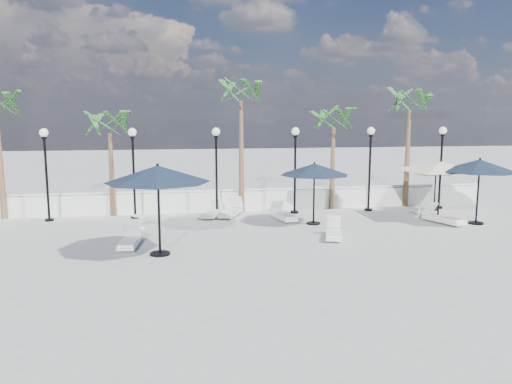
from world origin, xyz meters
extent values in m
plane|color=#9B9C97|center=(0.00, 0.00, 0.00)|extent=(100.00, 100.00, 0.00)
cube|color=silver|center=(0.00, 7.50, 0.45)|extent=(26.00, 0.30, 0.90)
cube|color=silver|center=(0.00, 7.50, 0.97)|extent=(26.00, 0.12, 0.08)
cylinder|color=black|center=(-7.00, 6.50, 0.05)|extent=(0.36, 0.36, 0.10)
cylinder|color=black|center=(-7.00, 6.50, 1.75)|extent=(0.10, 0.10, 3.50)
cylinder|color=black|center=(-7.00, 6.50, 3.45)|extent=(0.18, 0.18, 0.10)
sphere|color=white|center=(-7.00, 6.50, 3.66)|extent=(0.36, 0.36, 0.36)
cylinder|color=black|center=(-3.50, 6.50, 0.05)|extent=(0.36, 0.36, 0.10)
cylinder|color=black|center=(-3.50, 6.50, 1.75)|extent=(0.10, 0.10, 3.50)
cylinder|color=black|center=(-3.50, 6.50, 3.45)|extent=(0.18, 0.18, 0.10)
sphere|color=white|center=(-3.50, 6.50, 3.66)|extent=(0.36, 0.36, 0.36)
cylinder|color=black|center=(0.00, 6.50, 0.05)|extent=(0.36, 0.36, 0.10)
cylinder|color=black|center=(0.00, 6.50, 1.75)|extent=(0.10, 0.10, 3.50)
cylinder|color=black|center=(0.00, 6.50, 3.45)|extent=(0.18, 0.18, 0.10)
sphere|color=white|center=(0.00, 6.50, 3.66)|extent=(0.36, 0.36, 0.36)
cylinder|color=black|center=(3.50, 6.50, 0.05)|extent=(0.36, 0.36, 0.10)
cylinder|color=black|center=(3.50, 6.50, 1.75)|extent=(0.10, 0.10, 3.50)
cylinder|color=black|center=(3.50, 6.50, 3.45)|extent=(0.18, 0.18, 0.10)
sphere|color=white|center=(3.50, 6.50, 3.66)|extent=(0.36, 0.36, 0.36)
cylinder|color=black|center=(7.00, 6.50, 0.05)|extent=(0.36, 0.36, 0.10)
cylinder|color=black|center=(7.00, 6.50, 1.75)|extent=(0.10, 0.10, 3.50)
cylinder|color=black|center=(7.00, 6.50, 3.45)|extent=(0.18, 0.18, 0.10)
sphere|color=white|center=(7.00, 6.50, 3.66)|extent=(0.36, 0.36, 0.36)
cylinder|color=black|center=(10.50, 6.50, 0.05)|extent=(0.36, 0.36, 0.10)
cylinder|color=black|center=(10.50, 6.50, 1.75)|extent=(0.10, 0.10, 3.50)
cylinder|color=black|center=(10.50, 6.50, 3.45)|extent=(0.18, 0.18, 0.10)
sphere|color=white|center=(10.50, 6.50, 3.66)|extent=(0.36, 0.36, 0.36)
cone|color=brown|center=(-9.00, 7.30, 2.20)|extent=(0.28, 0.28, 4.40)
cone|color=brown|center=(-4.50, 7.30, 1.80)|extent=(0.28, 0.28, 3.60)
cone|color=brown|center=(1.20, 7.30, 2.50)|extent=(0.28, 0.28, 5.00)
cone|color=brown|center=(5.50, 7.30, 1.90)|extent=(0.28, 0.28, 3.80)
cone|color=brown|center=(9.20, 7.30, 2.30)|extent=(0.28, 0.28, 4.60)
cube|color=white|center=(-3.33, 1.66, 0.13)|extent=(0.71, 1.69, 0.09)
cube|color=white|center=(-3.36, 1.44, 0.23)|extent=(0.62, 1.16, 0.09)
cube|color=white|center=(-3.27, 2.32, 0.46)|extent=(0.55, 0.44, 0.51)
cube|color=white|center=(-0.22, 6.20, 0.13)|extent=(1.10, 1.75, 0.09)
cube|color=white|center=(-0.30, 5.99, 0.23)|extent=(0.88, 1.23, 0.09)
cube|color=white|center=(0.01, 6.83, 0.47)|extent=(0.63, 0.55, 0.52)
cube|color=white|center=(0.58, 6.20, 0.15)|extent=(1.32, 1.94, 0.10)
cube|color=white|center=(0.48, 5.97, 0.26)|extent=(1.04, 1.38, 0.10)
cube|color=white|center=(0.88, 6.88, 0.52)|extent=(0.71, 0.64, 0.58)
cube|color=white|center=(2.66, 5.05, 0.14)|extent=(0.91, 1.79, 0.09)
cube|color=white|center=(2.71, 4.82, 0.24)|extent=(0.76, 1.24, 0.09)
cube|color=white|center=(2.52, 5.73, 0.48)|extent=(0.61, 0.51, 0.54)
cube|color=white|center=(8.95, 3.33, 0.14)|extent=(1.19, 1.86, 0.10)
cube|color=white|center=(9.03, 3.11, 0.25)|extent=(0.95, 1.31, 0.10)
cube|color=white|center=(8.69, 4.00, 0.50)|extent=(0.67, 0.59, 0.55)
cube|color=white|center=(3.78, 1.73, 0.13)|extent=(1.03, 1.74, 0.09)
cube|color=white|center=(3.71, 1.52, 0.23)|extent=(0.83, 1.22, 0.09)
cube|color=white|center=(3.98, 2.36, 0.46)|extent=(0.61, 0.53, 0.52)
cylinder|color=white|center=(-3.18, 4.46, 0.02)|extent=(0.42, 0.42, 0.03)
cylinder|color=white|center=(-3.18, 4.46, 0.25)|extent=(0.06, 0.06, 0.50)
cylinder|color=white|center=(-3.18, 4.46, 0.51)|extent=(0.54, 0.54, 0.03)
cylinder|color=white|center=(8.63, 4.78, 0.01)|extent=(0.37, 0.37, 0.03)
cylinder|color=white|center=(8.63, 4.78, 0.22)|extent=(0.06, 0.06, 0.45)
cylinder|color=white|center=(8.63, 4.78, 0.46)|extent=(0.49, 0.49, 0.03)
cylinder|color=black|center=(-2.30, 0.57, 0.03)|extent=(0.64, 0.64, 0.07)
cylinder|color=black|center=(-2.30, 0.57, 1.39)|extent=(0.08, 0.08, 2.78)
cone|color=black|center=(-2.30, 0.57, 2.58)|extent=(3.29, 3.29, 0.51)
sphere|color=black|center=(-2.30, 0.57, 2.86)|extent=(0.09, 0.09, 0.09)
cylinder|color=black|center=(3.71, 4.15, 0.03)|extent=(0.56, 0.56, 0.06)
cylinder|color=black|center=(3.71, 4.15, 1.21)|extent=(0.07, 0.07, 2.41)
cone|color=black|center=(3.71, 4.15, 2.23)|extent=(2.81, 2.81, 0.45)
sphere|color=black|center=(3.71, 4.15, 2.48)|extent=(0.08, 0.08, 0.08)
cylinder|color=black|center=(10.24, 3.12, 0.03)|extent=(0.60, 0.60, 0.06)
cylinder|color=black|center=(10.24, 3.12, 1.28)|extent=(0.07, 0.07, 2.57)
cone|color=black|center=(10.24, 3.12, 2.38)|extent=(3.00, 3.00, 0.48)
sphere|color=black|center=(10.24, 3.12, 2.64)|extent=(0.09, 0.09, 0.09)
cylinder|color=black|center=(10.10, 6.20, 0.03)|extent=(0.46, 0.46, 0.05)
cylinder|color=black|center=(10.10, 6.20, 1.02)|extent=(0.06, 0.06, 2.03)
pyramid|color=beige|center=(10.10, 6.20, 2.05)|extent=(4.50, 4.50, 0.31)
cylinder|color=black|center=(9.19, 4.23, 0.03)|extent=(0.56, 0.56, 0.06)
cylinder|color=black|center=(9.19, 4.23, 1.21)|extent=(0.08, 0.08, 2.42)
pyramid|color=beige|center=(9.19, 4.23, 2.44)|extent=(5.25, 5.25, 0.38)
camera|label=1|loc=(-1.78, -14.99, 4.37)|focal=35.00mm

